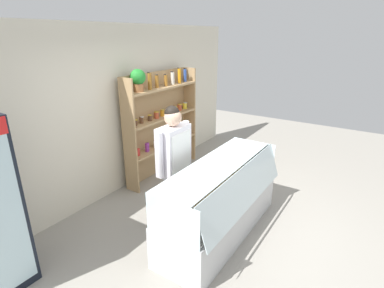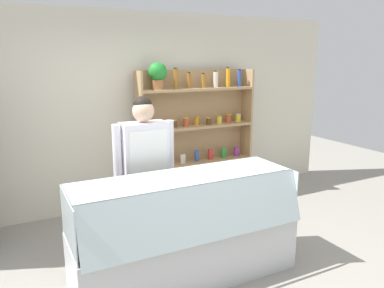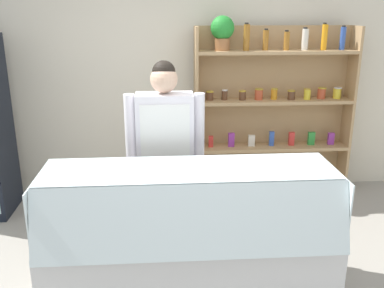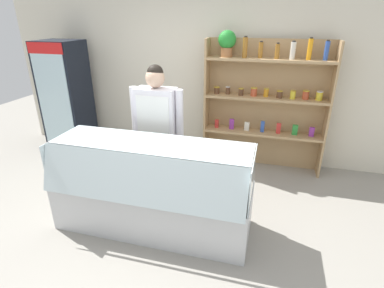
# 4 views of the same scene
# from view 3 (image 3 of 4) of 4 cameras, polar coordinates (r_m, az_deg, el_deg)

# --- Properties ---
(back_wall) EXTENTS (6.80, 0.10, 2.70)m
(back_wall) POSITION_cam_3_polar(r_m,az_deg,el_deg) (4.96, -0.23, 9.02)
(back_wall) COLOR silver
(back_wall) RESTS_ON ground
(shelving_unit) EXTENTS (1.76, 0.29, 2.03)m
(shelving_unit) POSITION_cam_3_polar(r_m,az_deg,el_deg) (4.88, 10.12, 5.90)
(shelving_unit) COLOR tan
(shelving_unit) RESTS_ON ground
(deli_display_case) EXTENTS (2.12, 0.77, 1.01)m
(deli_display_case) POSITION_cam_3_polar(r_m,az_deg,el_deg) (3.33, -0.40, -14.78)
(deli_display_case) COLOR silver
(deli_display_case) RESTS_ON ground
(shop_clerk) EXTENTS (0.66, 0.25, 1.70)m
(shop_clerk) POSITION_cam_3_polar(r_m,az_deg,el_deg) (3.59, -3.59, 0.13)
(shop_clerk) COLOR #2D2D38
(shop_clerk) RESTS_ON ground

